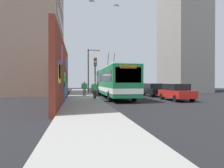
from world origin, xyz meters
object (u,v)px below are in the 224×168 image
parked_car_black (153,90)px  street_lamp (90,68)px  city_bus (114,81)px  parked_car_red (176,92)px  traffic_light (95,71)px  pedestrian_at_curb (95,89)px  pedestrian_midblock (84,88)px  parked_car_navy (137,88)px

parked_car_black → street_lamp: size_ratio=0.61×
city_bus → parked_car_red: (-4.07, -5.20, -1.01)m
parked_car_black → traffic_light: traffic_light is taller
pedestrian_at_curb → street_lamp: street_lamp is taller
parked_car_red → parked_car_black: same height
parked_car_black → street_lamp: (7.39, 7.24, 3.15)m
street_lamp → city_bus: bearing=-167.1°
parked_car_red → street_lamp: size_ratio=0.62×
parked_car_red → street_lamp: street_lamp is taller
pedestrian_at_curb → city_bus: bearing=-46.3°
parked_car_black → pedestrian_midblock: pedestrian_midblock is taller
parked_car_red → traffic_light: size_ratio=1.01×
pedestrian_midblock → parked_car_black: bearing=-89.3°
parked_car_navy → pedestrian_at_curb: pedestrian_at_curb is taller
pedestrian_at_curb → street_lamp: 11.46m
parked_car_red → traffic_light: (2.87, 7.35, 2.07)m
pedestrian_midblock → traffic_light: bearing=-159.2°
pedestrian_at_curb → parked_car_black: bearing=-63.7°
parked_car_navy → pedestrian_at_curb: (-10.03, 7.49, 0.25)m
parked_car_navy → pedestrian_midblock: pedestrian_midblock is taller
city_bus → parked_car_black: size_ratio=3.05×
pedestrian_at_curb → traffic_light: bearing=-7.8°
parked_car_navy → traffic_light: size_ratio=1.06×
city_bus → pedestrian_midblock: size_ratio=7.48×
parked_car_navy → street_lamp: (1.06, 7.24, 3.14)m
parked_car_red → street_lamp: 15.19m
city_bus → street_lamp: size_ratio=1.86×
parked_car_navy → city_bus: bearing=146.4°
parked_car_black → street_lamp: bearing=44.4°
street_lamp → parked_car_black: bearing=-135.6°
street_lamp → parked_car_navy: bearing=-98.4°
city_bus → traffic_light: (-1.20, 2.15, 1.06)m
parked_car_black → street_lamp: 10.81m
city_bus → parked_car_black: 5.51m
parked_car_black → street_lamp: street_lamp is taller
parked_car_black → parked_car_navy: same height
traffic_light → street_lamp: street_lamp is taller
city_bus → pedestrian_at_curb: (-2.19, 2.29, -0.76)m
parked_car_red → parked_car_navy: (11.91, 0.00, 0.00)m
parked_car_red → pedestrian_midblock: bearing=56.7°
parked_car_red → pedestrian_at_curb: size_ratio=2.58×
city_bus → traffic_light: 2.68m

